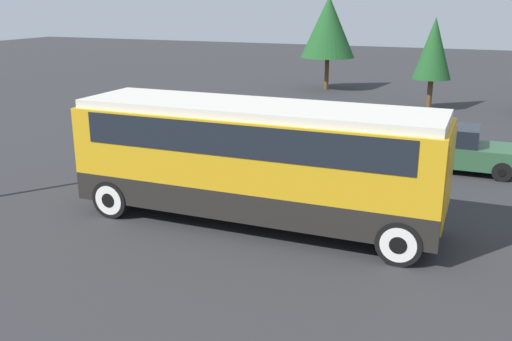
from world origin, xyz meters
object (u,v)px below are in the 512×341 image
at_px(tour_bus, 259,153).
at_px(parked_car_far, 212,128).
at_px(parked_car_near, 446,148).
at_px(parked_car_mid, 236,144).

relative_size(tour_bus, parked_car_far, 2.37).
height_order(tour_bus, parked_car_near, tour_bus).
relative_size(parked_car_near, parked_car_far, 1.12).
relative_size(parked_car_near, parked_car_mid, 0.98).
height_order(parked_car_mid, parked_car_far, parked_car_mid).
distance_m(tour_bus, parked_car_near, 8.31).
bearing_deg(parked_car_far, tour_bus, -55.41).
bearing_deg(parked_car_near, parked_car_mid, -162.58).
xyz_separation_m(parked_car_near, parked_car_far, (-9.13, 0.12, -0.07)).
relative_size(tour_bus, parked_car_mid, 2.08).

